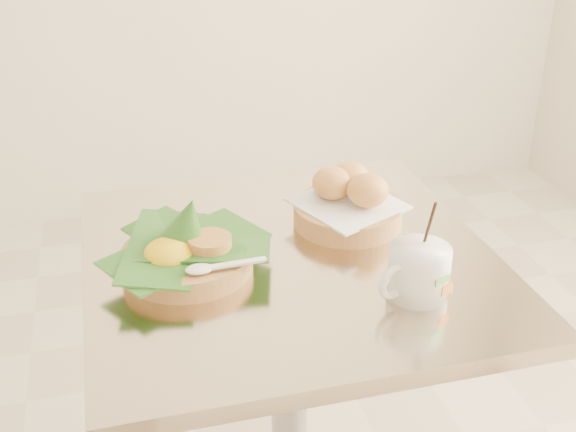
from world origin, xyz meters
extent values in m
cylinder|color=gray|center=(0.14, 0.03, 0.37)|extent=(0.07, 0.07, 0.69)
cube|color=beige|center=(0.14, 0.03, 0.73)|extent=(0.70, 0.70, 0.03)
cylinder|color=tan|center=(-0.03, 0.03, 0.77)|extent=(0.22, 0.22, 0.04)
cone|color=#1F5719|center=(-0.03, 0.04, 0.83)|extent=(0.13, 0.13, 0.11)
ellipsoid|color=yellow|center=(-0.06, 0.02, 0.79)|extent=(0.08, 0.08, 0.05)
cylinder|color=#CC9347|center=(0.00, 0.02, 0.80)|extent=(0.07, 0.07, 0.02)
cylinder|color=tan|center=(0.28, 0.12, 0.77)|extent=(0.20, 0.20, 0.04)
cube|color=white|center=(0.28, 0.12, 0.79)|extent=(0.23, 0.23, 0.01)
ellipsoid|color=#BC6A2B|center=(0.26, 0.14, 0.82)|extent=(0.08, 0.08, 0.06)
ellipsoid|color=#BC6A2B|center=(0.31, 0.10, 0.82)|extent=(0.08, 0.08, 0.06)
ellipsoid|color=#BC6A2B|center=(0.29, 0.16, 0.82)|extent=(0.08, 0.08, 0.06)
cylinder|color=white|center=(0.31, -0.14, 0.79)|extent=(0.10, 0.10, 0.08)
torus|color=white|center=(0.26, -0.16, 0.79)|extent=(0.06, 0.03, 0.06)
cylinder|color=#421F13|center=(0.31, -0.14, 0.83)|extent=(0.09, 0.09, 0.01)
cylinder|color=black|center=(0.32, -0.13, 0.85)|extent=(0.01, 0.05, 0.12)
cube|color=green|center=(0.33, -0.18, 0.80)|extent=(0.03, 0.01, 0.01)
cube|color=orange|center=(0.34, -0.18, 0.78)|extent=(0.02, 0.01, 0.02)
camera|label=1|loc=(-0.13, -1.02, 1.38)|focal=45.00mm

